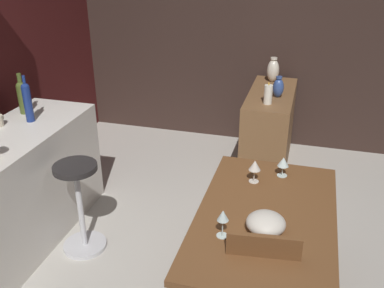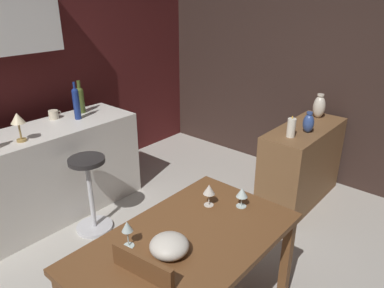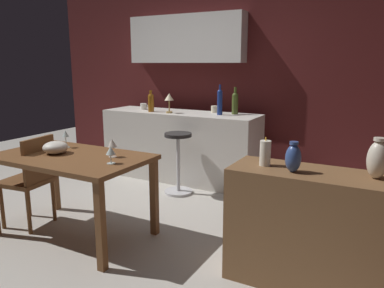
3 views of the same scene
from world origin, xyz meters
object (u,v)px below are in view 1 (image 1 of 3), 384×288
vase_ceramic_blue (278,87)px  vase_ceramic_ivory (273,70)px  sideboard_cabinet (269,130)px  pillar_candle_tall (268,94)px  wine_glass_right (223,217)px  wine_bottle_olive (22,96)px  dining_table (265,227)px  wine_glass_center (255,166)px  wine_glass_left (283,162)px  bar_stool (80,205)px  fruit_bowl (266,223)px  wine_bottle_cobalt (27,101)px

vase_ceramic_blue → vase_ceramic_ivory: (0.49, 0.10, 0.03)m
sideboard_cabinet → pillar_candle_tall: pillar_candle_tall is taller
wine_glass_right → wine_bottle_olive: size_ratio=0.49×
sideboard_cabinet → vase_ceramic_blue: (-0.12, -0.07, 0.51)m
dining_table → wine_glass_center: size_ratio=8.62×
wine_bottle_olive → vase_ceramic_ivory: (1.69, -1.85, -0.11)m
sideboard_cabinet → wine_glass_right: wine_glass_right is taller
wine_glass_right → vase_ceramic_ivory: 2.65m
wine_glass_left → pillar_candle_tall: pillar_candle_tall is taller
pillar_candle_tall → wine_glass_right: bearing=179.7°
wine_glass_left → wine_glass_center: 0.22m
bar_stool → wine_bottle_olive: wine_bottle_olive is taller
wine_glass_left → wine_glass_right: wine_glass_right is taller
wine_glass_center → fruit_bowl: (-0.53, -0.14, -0.06)m
wine_bottle_cobalt → wine_glass_center: bearing=-96.0°
wine_bottle_cobalt → vase_ceramic_ivory: 2.50m
bar_stool → wine_bottle_cobalt: (0.29, 0.53, 0.68)m
wine_glass_right → wine_glass_center: wine_glass_right is taller
bar_stool → wine_bottle_olive: (0.43, 0.67, 0.66)m
fruit_bowl → wine_bottle_olive: (0.86, 2.09, 0.26)m
bar_stool → vase_ceramic_blue: 2.13m
fruit_bowl → wine_bottle_cobalt: bearing=69.8°
pillar_candle_tall → vase_ceramic_blue: bearing=-18.7°
wine_bottle_olive → pillar_candle_tall: 2.13m
wine_glass_left → wine_bottle_olive: 2.15m
wine_glass_left → vase_ceramic_ivory: 1.91m
vase_ceramic_blue → wine_glass_left: bearing=-172.9°
wine_glass_left → vase_ceramic_blue: 1.41m
wine_glass_left → vase_ceramic_ivory: size_ratio=0.54×
wine_glass_right → wine_glass_center: 0.64m
wine_glass_left → wine_bottle_olive: wine_bottle_olive is taller
sideboard_cabinet → wine_glass_left: bearing=-170.9°
wine_glass_right → bar_stool: bearing=66.2°
fruit_bowl → wine_bottle_cobalt: size_ratio=0.59×
wine_glass_left → fruit_bowl: (-0.66, 0.03, -0.05)m
bar_stool → wine_glass_right: 1.39m
vase_ceramic_ivory → wine_bottle_olive: bearing=132.4°
pillar_candle_tall → fruit_bowl: bearing=-173.5°
dining_table → pillar_candle_tall: pillar_candle_tall is taller
dining_table → vase_ceramic_blue: (1.89, 0.13, 0.27)m
sideboard_cabinet → pillar_candle_tall: 0.60m
wine_glass_left → vase_ceramic_blue: (1.39, 0.17, 0.07)m
dining_table → vase_ceramic_ivory: 2.41m
sideboard_cabinet → wine_bottle_cobalt: 2.36m
vase_ceramic_blue → vase_ceramic_ivory: bearing=12.0°
wine_glass_left → wine_glass_center: bearing=126.8°
wine_glass_center → wine_bottle_cobalt: bearing=84.0°
dining_table → wine_glass_left: 0.53m
sideboard_cabinet → wine_bottle_olive: wine_bottle_olive is taller
sideboard_cabinet → bar_stool: (-1.75, 1.21, -0.02)m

